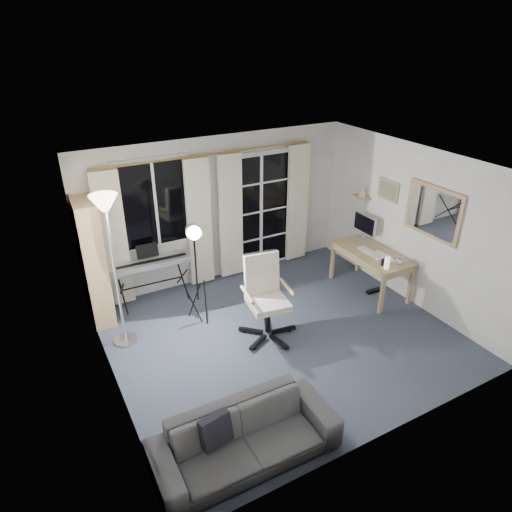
{
  "coord_description": "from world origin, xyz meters",
  "views": [
    {
      "loc": [
        -2.81,
        -4.38,
        3.88
      ],
      "look_at": [
        -0.22,
        0.35,
        1.14
      ],
      "focal_mm": 32.0,
      "sensor_mm": 36.0,
      "label": 1
    }
  ],
  "objects_px": {
    "studio_light": "(194,243)",
    "mug": "(401,260)",
    "torchiere_lamp": "(108,227)",
    "office_chair": "(264,289)",
    "monitor": "(365,225)",
    "desk": "(372,257)",
    "sofa": "(245,431)",
    "keyboard_piano": "(150,264)",
    "bookshelf": "(91,263)"
  },
  "relations": [
    {
      "from": "mug",
      "to": "keyboard_piano",
      "type": "bearing_deg",
      "value": 150.83
    },
    {
      "from": "keyboard_piano",
      "to": "office_chair",
      "type": "relative_size",
      "value": 1.06
    },
    {
      "from": "torchiere_lamp",
      "to": "studio_light",
      "type": "distance_m",
      "value": 1.15
    },
    {
      "from": "office_chair",
      "to": "mug",
      "type": "bearing_deg",
      "value": -0.67
    },
    {
      "from": "bookshelf",
      "to": "mug",
      "type": "height_order",
      "value": "bookshelf"
    },
    {
      "from": "desk",
      "to": "mug",
      "type": "relative_size",
      "value": 11.43
    },
    {
      "from": "studio_light",
      "to": "office_chair",
      "type": "height_order",
      "value": "studio_light"
    },
    {
      "from": "bookshelf",
      "to": "office_chair",
      "type": "height_order",
      "value": "bookshelf"
    },
    {
      "from": "keyboard_piano",
      "to": "desk",
      "type": "xyz_separation_m",
      "value": [
        3.18,
        -1.33,
        -0.07
      ]
    },
    {
      "from": "office_chair",
      "to": "torchiere_lamp",
      "type": "bearing_deg",
      "value": 166.72
    },
    {
      "from": "desk",
      "to": "sofa",
      "type": "distance_m",
      "value": 3.79
    },
    {
      "from": "monitor",
      "to": "sofa",
      "type": "distance_m",
      "value": 4.23
    },
    {
      "from": "bookshelf",
      "to": "sofa",
      "type": "distance_m",
      "value": 3.4
    },
    {
      "from": "desk",
      "to": "office_chair",
      "type": "bearing_deg",
      "value": -175.04
    },
    {
      "from": "studio_light",
      "to": "monitor",
      "type": "xyz_separation_m",
      "value": [
        2.96,
        -0.03,
        -0.33
      ]
    },
    {
      "from": "torchiere_lamp",
      "to": "mug",
      "type": "relative_size",
      "value": 18.65
    },
    {
      "from": "bookshelf",
      "to": "keyboard_piano",
      "type": "relative_size",
      "value": 1.49
    },
    {
      "from": "bookshelf",
      "to": "office_chair",
      "type": "xyz_separation_m",
      "value": [
        1.96,
        -1.52,
        -0.18
      ]
    },
    {
      "from": "sofa",
      "to": "studio_light",
      "type": "bearing_deg",
      "value": 79.25
    },
    {
      "from": "mug",
      "to": "desk",
      "type": "bearing_deg",
      "value": 101.31
    },
    {
      "from": "keyboard_piano",
      "to": "studio_light",
      "type": "distance_m",
      "value": 1.12
    },
    {
      "from": "studio_light",
      "to": "sofa",
      "type": "distance_m",
      "value": 2.61
    },
    {
      "from": "torchiere_lamp",
      "to": "sofa",
      "type": "distance_m",
      "value": 2.86
    },
    {
      "from": "keyboard_piano",
      "to": "mug",
      "type": "distance_m",
      "value": 3.75
    },
    {
      "from": "bookshelf",
      "to": "monitor",
      "type": "relative_size",
      "value": 3.7
    },
    {
      "from": "torchiere_lamp",
      "to": "keyboard_piano",
      "type": "xyz_separation_m",
      "value": [
        0.65,
        0.78,
        -1.03
      ]
    },
    {
      "from": "studio_light",
      "to": "office_chair",
      "type": "bearing_deg",
      "value": -23.46
    },
    {
      "from": "mug",
      "to": "monitor",
      "type": "bearing_deg",
      "value": 84.18
    },
    {
      "from": "torchiere_lamp",
      "to": "desk",
      "type": "distance_m",
      "value": 4.02
    },
    {
      "from": "keyboard_piano",
      "to": "office_chair",
      "type": "height_order",
      "value": "office_chair"
    },
    {
      "from": "bookshelf",
      "to": "monitor",
      "type": "distance_m",
      "value": 4.3
    },
    {
      "from": "studio_light",
      "to": "mug",
      "type": "distance_m",
      "value": 3.07
    },
    {
      "from": "mug",
      "to": "sofa",
      "type": "relative_size",
      "value": 0.06
    },
    {
      "from": "torchiere_lamp",
      "to": "sofa",
      "type": "relative_size",
      "value": 1.14
    },
    {
      "from": "office_chair",
      "to": "desk",
      "type": "height_order",
      "value": "office_chair"
    },
    {
      "from": "office_chair",
      "to": "monitor",
      "type": "distance_m",
      "value": 2.34
    },
    {
      "from": "office_chair",
      "to": "mug",
      "type": "distance_m",
      "value": 2.17
    },
    {
      "from": "studio_light",
      "to": "office_chair",
      "type": "relative_size",
      "value": 1.36
    },
    {
      "from": "desk",
      "to": "sofa",
      "type": "relative_size",
      "value": 0.7
    },
    {
      "from": "bookshelf",
      "to": "desk",
      "type": "height_order",
      "value": "bookshelf"
    },
    {
      "from": "desk",
      "to": "sofa",
      "type": "xyz_separation_m",
      "value": [
        -3.26,
        -1.92,
        -0.24
      ]
    },
    {
      "from": "monitor",
      "to": "mug",
      "type": "distance_m",
      "value": 0.98
    },
    {
      "from": "bookshelf",
      "to": "mug",
      "type": "bearing_deg",
      "value": -21.95
    },
    {
      "from": "keyboard_piano",
      "to": "sofa",
      "type": "height_order",
      "value": "keyboard_piano"
    },
    {
      "from": "keyboard_piano",
      "to": "studio_light",
      "type": "relative_size",
      "value": 0.78
    },
    {
      "from": "keyboard_piano",
      "to": "desk",
      "type": "bearing_deg",
      "value": -20.73
    },
    {
      "from": "studio_light",
      "to": "office_chair",
      "type": "distance_m",
      "value": 1.13
    },
    {
      "from": "torchiere_lamp",
      "to": "studio_light",
      "type": "relative_size",
      "value": 1.33
    },
    {
      "from": "bookshelf",
      "to": "monitor",
      "type": "bearing_deg",
      "value": -9.79
    },
    {
      "from": "keyboard_piano",
      "to": "mug",
      "type": "height_order",
      "value": "keyboard_piano"
    }
  ]
}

